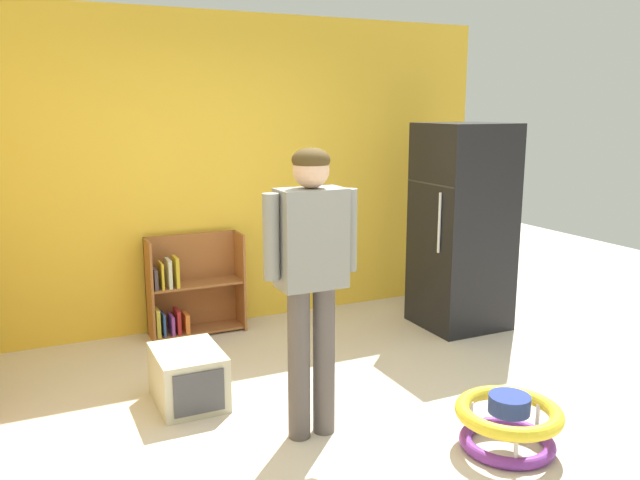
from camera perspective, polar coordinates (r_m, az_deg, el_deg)
ground_plane at (r=4.01m, az=1.56°, el=-16.87°), size 12.00×12.00×0.00m
back_wall at (r=5.73m, az=-8.97°, el=5.87°), size 5.20×0.06×2.70m
refrigerator at (r=5.77m, az=12.40°, el=1.16°), size 0.73×0.68×1.78m
bookshelf at (r=5.65m, az=-11.44°, el=-4.45°), size 0.80×0.28×0.85m
standing_person at (r=3.66m, az=-0.77°, el=-2.39°), size 0.57×0.22×1.70m
baby_walker at (r=3.96m, az=16.23°, el=-15.14°), size 0.60×0.60×0.32m
pet_carrier at (r=4.42m, az=-11.51°, el=-11.72°), size 0.42×0.55×0.36m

